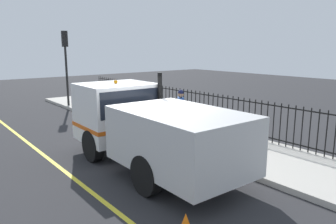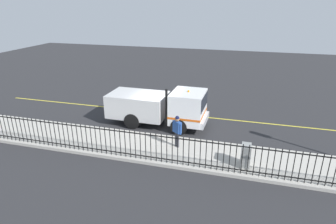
{
  "view_description": "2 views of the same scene",
  "coord_description": "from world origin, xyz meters",
  "px_view_note": "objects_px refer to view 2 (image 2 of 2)",
  "views": [
    {
      "loc": [
        -5.09,
        -7.08,
        3.37
      ],
      "look_at": [
        1.04,
        0.58,
        1.4
      ],
      "focal_mm": 34.51,
      "sensor_mm": 36.0,
      "label": 1
    },
    {
      "loc": [
        15.42,
        4.95,
        7.13
      ],
      "look_at": [
        1.25,
        0.98,
        1.43
      ],
      "focal_mm": 30.71,
      "sensor_mm": 36.0,
      "label": 2
    }
  ],
  "objects_px": {
    "work_truck": "(163,106)",
    "traffic_cone": "(119,105)",
    "utility_cabinet": "(246,155)",
    "worker_standing": "(177,128)"
  },
  "relations": [
    {
      "from": "traffic_cone",
      "to": "worker_standing",
      "type": "bearing_deg",
      "value": 49.85
    },
    {
      "from": "work_truck",
      "to": "worker_standing",
      "type": "height_order",
      "value": "work_truck"
    },
    {
      "from": "work_truck",
      "to": "utility_cabinet",
      "type": "relative_size",
      "value": 5.73
    },
    {
      "from": "worker_standing",
      "to": "work_truck",
      "type": "bearing_deg",
      "value": -23.11
    },
    {
      "from": "work_truck",
      "to": "traffic_cone",
      "type": "bearing_deg",
      "value": -113.98
    },
    {
      "from": "work_truck",
      "to": "traffic_cone",
      "type": "relative_size",
      "value": 8.69
    },
    {
      "from": "work_truck",
      "to": "worker_standing",
      "type": "bearing_deg",
      "value": 30.73
    },
    {
      "from": "work_truck",
      "to": "utility_cabinet",
      "type": "height_order",
      "value": "work_truck"
    },
    {
      "from": "work_truck",
      "to": "traffic_cone",
      "type": "height_order",
      "value": "work_truck"
    },
    {
      "from": "worker_standing",
      "to": "utility_cabinet",
      "type": "relative_size",
      "value": 1.6
    }
  ]
}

